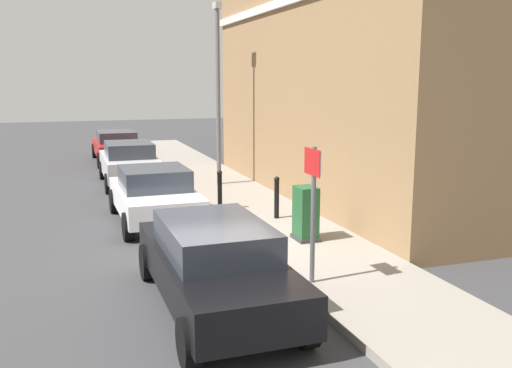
% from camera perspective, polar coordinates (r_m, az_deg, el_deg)
% --- Properties ---
extents(ground, '(80.00, 80.00, 0.00)m').
position_cam_1_polar(ground, '(11.65, -3.96, -7.19)').
color(ground, '#38383A').
extents(sidewalk, '(2.46, 30.00, 0.15)m').
position_cam_1_polar(sidewalk, '(17.75, -2.77, -0.76)').
color(sidewalk, gray).
rests_on(sidewalk, ground).
extents(corner_building, '(6.73, 12.94, 8.74)m').
position_cam_1_polar(corner_building, '(17.85, 13.06, 12.91)').
color(corner_building, olive).
rests_on(corner_building, ground).
extents(car_black, '(1.83, 4.46, 1.39)m').
position_cam_1_polar(car_black, '(8.87, -4.18, -7.87)').
color(car_black, black).
rests_on(car_black, ground).
extents(car_white, '(1.96, 3.97, 1.39)m').
position_cam_1_polar(car_white, '(14.29, -10.12, -1.04)').
color(car_white, silver).
rests_on(car_white, ground).
extents(car_silver, '(1.81, 3.91, 1.45)m').
position_cam_1_polar(car_silver, '(19.63, -12.58, 2.12)').
color(car_silver, '#B7B7BC').
rests_on(car_silver, ground).
extents(car_red, '(1.90, 4.40, 1.34)m').
position_cam_1_polar(car_red, '(25.26, -13.79, 3.76)').
color(car_red, maroon).
rests_on(car_red, ground).
extents(utility_cabinet, '(0.46, 0.61, 1.15)m').
position_cam_1_polar(utility_cabinet, '(12.12, 5.00, -3.15)').
color(utility_cabinet, '#1E4C28').
rests_on(utility_cabinet, sidewalk).
extents(bollard_near_cabinet, '(0.14, 0.14, 1.04)m').
position_cam_1_polar(bollard_near_cabinet, '(13.95, 2.08, -1.20)').
color(bollard_near_cabinet, black).
rests_on(bollard_near_cabinet, sidewalk).
extents(bollard_far_kerb, '(0.14, 0.14, 1.04)m').
position_cam_1_polar(bollard_far_kerb, '(14.90, -3.64, -0.46)').
color(bollard_far_kerb, black).
rests_on(bollard_far_kerb, sidewalk).
extents(street_sign, '(0.08, 0.60, 2.30)m').
position_cam_1_polar(street_sign, '(9.39, 5.72, -1.04)').
color(street_sign, '#59595B').
rests_on(street_sign, sidewalk).
extents(lamppost, '(0.20, 0.44, 5.72)m').
position_cam_1_polar(lamppost, '(18.37, -3.83, 9.75)').
color(lamppost, '#59595B').
rests_on(lamppost, sidewalk).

